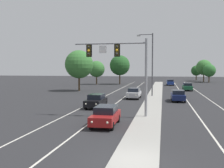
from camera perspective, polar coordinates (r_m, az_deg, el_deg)
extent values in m
plane|color=#28282B|center=(13.54, 4.89, -16.64)|extent=(260.00, 260.00, 0.00)
cube|color=#9E9B93|center=(31.01, 8.46, -5.01)|extent=(2.40, 110.00, 0.15)
cube|color=silver|center=(38.40, 1.90, -3.43)|extent=(0.14, 100.00, 0.01)
cube|color=silver|center=(38.08, 16.04, -3.63)|extent=(0.14, 100.00, 0.01)
cube|color=silver|center=(39.06, -2.89, -3.32)|extent=(0.14, 100.00, 0.01)
cube|color=silver|center=(38.51, 20.94, -3.65)|extent=(0.14, 100.00, 0.01)
cylinder|color=gray|center=(24.54, 7.39, 1.37)|extent=(0.24, 0.24, 7.20)
cylinder|color=gray|center=(25.07, -0.45, 8.76)|extent=(6.82, 0.16, 0.16)
cube|color=black|center=(24.93, 1.12, 7.29)|extent=(0.56, 0.06, 1.20)
cube|color=#38330F|center=(24.89, 1.10, 7.30)|extent=(0.32, 0.32, 1.00)
sphere|color=#282828|center=(24.75, 1.03, 8.06)|extent=(0.22, 0.22, 0.22)
sphere|color=#F2A819|center=(24.73, 1.03, 7.32)|extent=(0.22, 0.22, 0.22)
sphere|color=#282828|center=(24.71, 1.03, 6.58)|extent=(0.22, 0.22, 0.22)
cube|color=black|center=(25.54, -4.97, 7.19)|extent=(0.56, 0.06, 1.20)
cube|color=#38330F|center=(25.51, -5.00, 7.20)|extent=(0.32, 0.32, 1.00)
sphere|color=#282828|center=(25.37, -5.11, 7.94)|extent=(0.22, 0.22, 0.22)
sphere|color=#F2A819|center=(25.34, -5.10, 7.22)|extent=(0.22, 0.22, 0.22)
sphere|color=#282828|center=(25.32, -5.10, 6.50)|extent=(0.22, 0.22, 0.22)
cube|color=white|center=(25.15, -2.00, 7.49)|extent=(0.70, 0.04, 0.70)
cylinder|color=#4C4C51|center=(42.69, 8.73, 4.15)|extent=(0.20, 0.20, 10.00)
cylinder|color=#4C4C51|center=(43.07, 7.30, 10.56)|extent=(2.20, 0.12, 0.12)
cube|color=#B7B7B2|center=(43.14, 5.82, 10.36)|extent=(0.56, 0.28, 0.20)
cube|color=maroon|center=(21.38, -1.40, -7.24)|extent=(1.86, 4.42, 0.70)
cube|color=black|center=(21.48, -1.28, -5.48)|extent=(1.62, 2.40, 0.56)
sphere|color=#EAE5C6|center=(19.16, -1.02, -8.35)|extent=(0.18, 0.18, 0.18)
sphere|color=#EAE5C6|center=(19.41, -4.39, -8.20)|extent=(0.18, 0.18, 0.18)
cylinder|color=black|center=(19.86, 0.01, -9.11)|extent=(0.23, 0.64, 0.64)
cylinder|color=black|center=(20.20, -4.51, -8.90)|extent=(0.23, 0.64, 0.64)
cylinder|color=black|center=(22.76, 1.36, -7.48)|extent=(0.23, 0.64, 0.64)
cylinder|color=black|center=(23.05, -2.60, -7.34)|extent=(0.23, 0.64, 0.64)
cube|color=black|center=(30.91, -3.48, -3.90)|extent=(1.82, 4.41, 0.70)
cube|color=black|center=(31.05, -3.38, -2.69)|extent=(1.59, 2.38, 0.56)
sphere|color=#EAE5C6|center=(28.67, -3.47, -4.38)|extent=(0.18, 0.18, 0.18)
sphere|color=#EAE5C6|center=(28.98, -5.68, -4.30)|extent=(0.18, 0.18, 0.18)
cylinder|color=black|center=(29.33, -2.71, -4.99)|extent=(0.22, 0.64, 0.64)
cylinder|color=black|center=(29.75, -5.71, -4.88)|extent=(0.22, 0.64, 0.64)
cylinder|color=black|center=(32.22, -1.41, -4.22)|extent=(0.22, 0.64, 0.64)
cylinder|color=black|center=(32.60, -4.17, -4.13)|extent=(0.22, 0.64, 0.64)
cube|color=#B7B7BC|center=(40.10, 4.77, -2.19)|extent=(1.90, 4.44, 0.70)
cube|color=black|center=(40.26, 4.81, -1.27)|extent=(1.64, 2.41, 0.56)
sphere|color=#EAE5C6|center=(37.87, 5.20, -2.46)|extent=(0.18, 0.18, 0.18)
sphere|color=#EAE5C6|center=(38.03, 3.47, -2.42)|extent=(0.18, 0.18, 0.18)
cylinder|color=black|center=(38.56, 5.65, -2.95)|extent=(0.23, 0.64, 0.64)
cylinder|color=black|center=(38.78, 3.30, -2.90)|extent=(0.23, 0.64, 0.64)
cylinder|color=black|center=(41.52, 6.13, -2.49)|extent=(0.23, 0.64, 0.64)
cylinder|color=black|center=(41.73, 3.95, -2.45)|extent=(0.23, 0.64, 0.64)
cube|color=#141E4C|center=(37.86, 14.07, -2.63)|extent=(1.85, 4.42, 0.70)
cube|color=black|center=(37.58, 14.11, -1.71)|extent=(1.61, 2.39, 0.56)
sphere|color=#EAE5C6|center=(39.99, 13.04, -2.22)|extent=(0.18, 0.18, 0.18)
sphere|color=#EAE5C6|center=(40.06, 14.69, -2.23)|extent=(0.18, 0.18, 0.18)
cylinder|color=black|center=(39.35, 12.76, -2.89)|extent=(0.23, 0.64, 0.64)
cylinder|color=black|center=(39.45, 15.08, -2.91)|extent=(0.23, 0.64, 0.64)
cylinder|color=black|center=(36.37, 12.95, -3.41)|extent=(0.23, 0.64, 0.64)
cylinder|color=black|center=(36.48, 15.47, -3.43)|extent=(0.23, 0.64, 0.64)
cube|color=#195633|center=(55.94, 15.97, -0.69)|extent=(1.80, 4.40, 0.70)
cube|color=black|center=(55.68, 16.00, -0.06)|extent=(1.59, 2.38, 0.56)
sphere|color=#EAE5C6|center=(58.06, 15.22, -0.48)|extent=(0.18, 0.18, 0.18)
sphere|color=#EAE5C6|center=(58.16, 16.36, -0.49)|extent=(0.18, 0.18, 0.18)
cylinder|color=black|center=(57.40, 15.04, -0.92)|extent=(0.22, 0.64, 0.64)
cylinder|color=black|center=(57.53, 16.63, -0.94)|extent=(0.22, 0.64, 0.64)
cylinder|color=black|center=(54.42, 15.26, -1.17)|extent=(0.22, 0.64, 0.64)
cylinder|color=black|center=(54.56, 16.94, -1.18)|extent=(0.22, 0.64, 0.64)
cube|color=navy|center=(71.74, 12.47, 0.27)|extent=(1.88, 4.43, 0.70)
cube|color=black|center=(71.48, 12.49, 0.76)|extent=(1.63, 2.40, 0.56)
sphere|color=#EAE5C6|center=(73.89, 11.96, 0.40)|extent=(0.18, 0.18, 0.18)
sphere|color=#EAE5C6|center=(73.94, 12.85, 0.39)|extent=(0.18, 0.18, 0.18)
cylinder|color=black|center=(73.22, 11.79, 0.06)|extent=(0.23, 0.64, 0.64)
cylinder|color=black|center=(73.29, 13.04, 0.05)|extent=(0.23, 0.64, 0.64)
cylinder|color=black|center=(70.23, 11.87, -0.08)|extent=(0.23, 0.64, 0.64)
cylinder|color=black|center=(70.30, 13.17, -0.10)|extent=(0.23, 0.64, 0.64)
cylinder|color=#4C3823|center=(73.78, -3.35, 0.88)|extent=(0.36, 0.36, 2.48)
sphere|color=#387533|center=(73.70, -3.36, 3.25)|extent=(4.54, 4.54, 4.54)
cylinder|color=#4C3823|center=(53.32, -7.12, 0.16)|extent=(0.36, 0.36, 3.09)
sphere|color=#387533|center=(53.24, -7.15, 4.25)|extent=(5.65, 5.65, 5.65)
cylinder|color=#4C3823|center=(74.27, 1.69, 1.13)|extent=(0.36, 0.36, 3.09)
sphere|color=#235623|center=(74.21, 1.70, 4.06)|extent=(5.64, 5.64, 5.64)
cylinder|color=#4C3823|center=(92.00, 19.21, 1.30)|extent=(0.36, 0.36, 2.77)
sphere|color=#387533|center=(91.95, 19.25, 3.42)|extent=(5.06, 5.06, 5.06)
cylinder|color=#4C3823|center=(102.46, 17.74, 1.35)|extent=(0.36, 0.36, 2.08)
sphere|color=#235623|center=(102.40, 17.77, 2.78)|extent=(3.80, 3.80, 3.80)
cylinder|color=#4C3823|center=(88.49, 20.23, 1.01)|extent=(0.36, 0.36, 2.20)
sphere|color=#2D6B2D|center=(88.42, 20.27, 2.76)|extent=(4.02, 4.02, 4.02)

